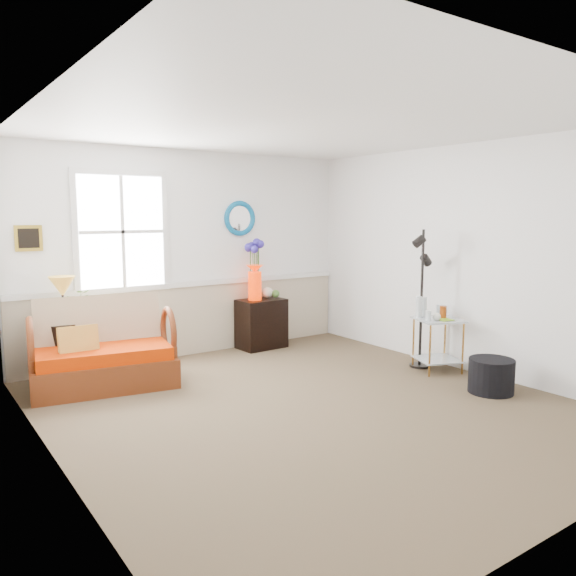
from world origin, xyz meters
TOP-DOWN VIEW (x-y plane):
  - floor at (0.00, 0.00)m, footprint 4.50×5.00m
  - ceiling at (0.00, 0.00)m, footprint 4.50×5.00m
  - walls at (0.00, 0.00)m, footprint 4.51×5.01m
  - wainscot at (0.00, 2.48)m, footprint 4.46×0.02m
  - chair_rail at (0.00, 2.47)m, footprint 4.46×0.04m
  - window at (-0.90, 2.47)m, footprint 1.14×0.06m
  - picture at (-1.92, 2.48)m, footprint 0.28×0.03m
  - mirror at (0.70, 2.48)m, footprint 0.47×0.07m
  - loveseat at (-1.40, 1.73)m, footprint 1.55×1.04m
  - throw_pillow at (-1.65, 1.69)m, footprint 0.39×0.11m
  - lamp_stand at (-1.68, 2.18)m, footprint 0.48×0.48m
  - table_lamp at (-1.67, 2.19)m, footprint 0.36×0.36m
  - potted_plant at (-1.54, 2.23)m, footprint 0.41×0.43m
  - cabinet at (0.89, 2.26)m, footprint 0.64×0.42m
  - flower_vase at (0.80, 2.27)m, footprint 0.30×0.30m
  - side_table at (1.95, 0.12)m, footprint 0.63×0.63m
  - tabletop_items at (1.93, 0.19)m, footprint 0.48×0.48m
  - floor_lamp at (1.92, 0.36)m, footprint 0.29×0.29m
  - ottoman at (1.77, -0.73)m, footprint 0.57×0.57m

SIDE VIEW (x-z plane):
  - floor at x=0.00m, z-range -0.01..0.01m
  - ottoman at x=1.77m, z-range 0.00..0.35m
  - side_table at x=1.95m, z-range 0.00..0.61m
  - lamp_stand at x=-1.68m, z-range 0.00..0.64m
  - cabinet at x=0.89m, z-range 0.00..0.67m
  - wainscot at x=0.00m, z-range 0.00..0.90m
  - loveseat at x=-1.40m, z-range 0.00..0.93m
  - throw_pillow at x=-1.65m, z-range 0.30..0.69m
  - tabletop_items at x=1.93m, z-range 0.61..0.86m
  - potted_plant at x=-1.54m, z-range 0.64..0.91m
  - floor_lamp at x=1.92m, z-range 0.00..1.63m
  - table_lamp at x=-1.67m, z-range 0.64..1.15m
  - chair_rail at x=0.00m, z-range 0.89..0.95m
  - flower_vase at x=0.80m, z-range 0.67..1.46m
  - walls at x=0.00m, z-range 0.00..2.60m
  - picture at x=-1.92m, z-range 1.41..1.69m
  - window at x=-0.90m, z-range 0.88..2.32m
  - mirror at x=0.70m, z-range 1.51..1.99m
  - ceiling at x=0.00m, z-range 2.60..2.60m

